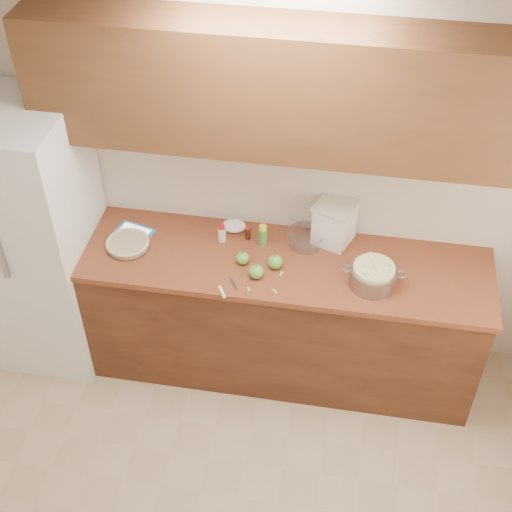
% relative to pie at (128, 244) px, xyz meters
% --- Properties ---
extents(room_shell, '(3.60, 3.60, 3.60)m').
position_rel_pie_xyz_m(room_shell, '(0.84, -1.44, 0.36)').
color(room_shell, tan).
rests_on(room_shell, ground).
extents(counter_run, '(2.64, 0.68, 0.92)m').
position_rel_pie_xyz_m(counter_run, '(0.84, 0.03, -0.48)').
color(counter_run, '#5B2F19').
rests_on(counter_run, ground).
extents(upper_cabinets, '(2.60, 0.34, 0.70)m').
position_rel_pie_xyz_m(upper_cabinets, '(0.84, 0.19, 1.01)').
color(upper_cabinets, brown).
rests_on(upper_cabinets, room_shell).
extents(fridge, '(0.70, 0.70, 1.80)m').
position_rel_pie_xyz_m(fridge, '(-0.60, -0.00, -0.04)').
color(fridge, silver).
rests_on(fridge, ground).
extents(pie, '(0.27, 0.27, 0.04)m').
position_rel_pie_xyz_m(pie, '(0.00, 0.00, 0.00)').
color(pie, silver).
rests_on(pie, counter_run).
extents(colander, '(0.36, 0.27, 0.13)m').
position_rel_pie_xyz_m(colander, '(1.46, -0.08, 0.04)').
color(colander, gray).
rests_on(colander, counter_run).
extents(flour_canister, '(0.28, 0.28, 0.27)m').
position_rel_pie_xyz_m(flour_canister, '(1.21, 0.27, 0.12)').
color(flour_canister, white).
rests_on(flour_canister, counter_run).
extents(tablet, '(0.26, 0.22, 0.02)m').
position_rel_pie_xyz_m(tablet, '(-0.00, 0.11, -0.01)').
color(tablet, '#2993C9').
rests_on(tablet, counter_run).
extents(paring_knife, '(0.11, 0.17, 0.02)m').
position_rel_pie_xyz_m(paring_knife, '(0.64, -0.28, -0.01)').
color(paring_knife, gray).
rests_on(paring_knife, counter_run).
extents(lemon_bottle, '(0.05, 0.05, 0.14)m').
position_rel_pie_xyz_m(lemon_bottle, '(0.79, 0.16, 0.04)').
color(lemon_bottle, '#4C8C38').
rests_on(lemon_bottle, counter_run).
extents(cinnamon_shaker, '(0.05, 0.05, 0.12)m').
position_rel_pie_xyz_m(cinnamon_shaker, '(0.54, 0.15, 0.03)').
color(cinnamon_shaker, beige).
rests_on(cinnamon_shaker, counter_run).
extents(vanilla_bottle, '(0.03, 0.03, 0.09)m').
position_rel_pie_xyz_m(vanilla_bottle, '(0.70, 0.19, 0.02)').
color(vanilla_bottle, black).
rests_on(vanilla_bottle, counter_run).
extents(mixing_bowl, '(0.23, 0.23, 0.09)m').
position_rel_pie_xyz_m(mixing_bowl, '(1.05, 0.21, 0.02)').
color(mixing_bowl, silver).
rests_on(mixing_bowl, counter_run).
extents(paper_towel, '(0.18, 0.16, 0.06)m').
position_rel_pie_xyz_m(paper_towel, '(0.60, 0.26, 0.01)').
color(paper_towel, white).
rests_on(paper_towel, counter_run).
extents(apple_left, '(0.08, 0.08, 0.09)m').
position_rel_pie_xyz_m(apple_left, '(0.70, -0.03, 0.02)').
color(apple_left, '#55A234').
rests_on(apple_left, counter_run).
extents(apple_center, '(0.09, 0.09, 0.10)m').
position_rel_pie_xyz_m(apple_center, '(0.90, -0.03, 0.02)').
color(apple_center, '#55A234').
rests_on(apple_center, counter_run).
extents(apple_front, '(0.09, 0.09, 0.10)m').
position_rel_pie_xyz_m(apple_front, '(0.80, -0.13, 0.02)').
color(apple_front, '#55A234').
rests_on(apple_front, counter_run).
extents(peel_a, '(0.04, 0.04, 0.00)m').
position_rel_pie_xyz_m(peel_a, '(0.92, -0.23, -0.02)').
color(peel_a, '#86B558').
rests_on(peel_a, counter_run).
extents(peel_b, '(0.02, 0.04, 0.00)m').
position_rel_pie_xyz_m(peel_b, '(0.94, -0.08, -0.02)').
color(peel_b, '#86B558').
rests_on(peel_b, counter_run).
extents(peel_c, '(0.02, 0.03, 0.00)m').
position_rel_pie_xyz_m(peel_c, '(0.78, -0.24, -0.02)').
color(peel_c, '#86B558').
rests_on(peel_c, counter_run).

